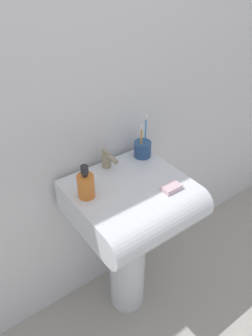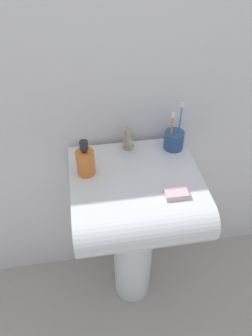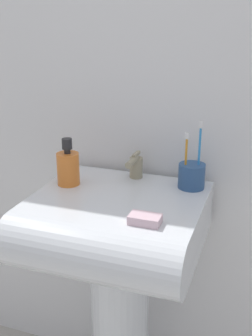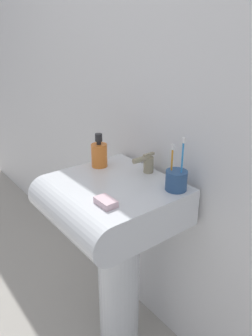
# 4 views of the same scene
# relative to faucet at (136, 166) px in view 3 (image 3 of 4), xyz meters

# --- Properties ---
(wall_back) EXTENTS (5.00, 0.05, 2.40)m
(wall_back) POSITION_rel_faucet_xyz_m (-0.00, 0.10, 0.30)
(wall_back) COLOR white
(wall_back) RESTS_ON ground
(sink_pedestal) EXTENTS (0.19, 0.19, 0.71)m
(sink_pedestal) POSITION_rel_faucet_xyz_m (-0.00, -0.16, -0.55)
(sink_pedestal) COLOR white
(sink_pedestal) RESTS_ON ground
(sink_basin) EXTENTS (0.51, 0.49, 0.15)m
(sink_basin) POSITION_rel_faucet_xyz_m (-0.00, -0.21, -0.12)
(sink_basin) COLOR white
(sink_basin) RESTS_ON sink_pedestal
(faucet) EXTENTS (0.04, 0.11, 0.09)m
(faucet) POSITION_rel_faucet_xyz_m (0.00, 0.00, 0.00)
(faucet) COLOR tan
(faucet) RESTS_ON sink_basin
(toothbrush_cup) EXTENTS (0.08, 0.08, 0.21)m
(toothbrush_cup) POSITION_rel_faucet_xyz_m (0.19, -0.02, -0.00)
(toothbrush_cup) COLOR #2D5184
(toothbrush_cup) RESTS_ON sink_basin
(soap_bottle) EXTENTS (0.07, 0.07, 0.15)m
(soap_bottle) POSITION_rel_faucet_xyz_m (-0.19, -0.12, 0.01)
(soap_bottle) COLOR orange
(soap_bottle) RESTS_ON sink_basin
(bar_soap) EXTENTS (0.08, 0.05, 0.02)m
(bar_soap) POSITION_rel_faucet_xyz_m (0.12, -0.30, -0.03)
(bar_soap) COLOR silver
(bar_soap) RESTS_ON sink_basin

